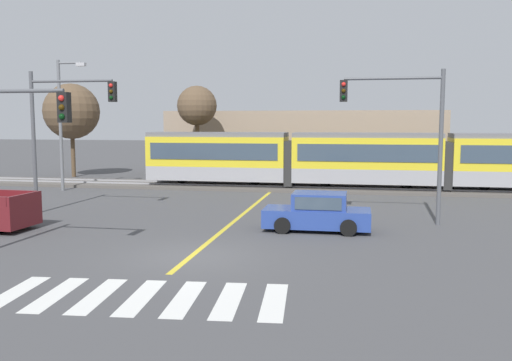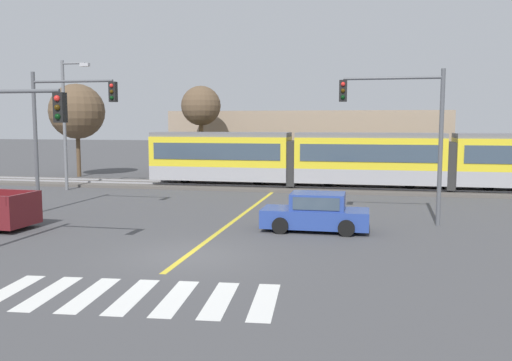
% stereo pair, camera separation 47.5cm
% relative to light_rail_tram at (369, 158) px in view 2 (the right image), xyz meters
% --- Properties ---
extents(ground_plane, '(200.00, 200.00, 0.00)m').
position_rel_light_rail_tram_xyz_m(ground_plane, '(-5.75, -17.94, -2.05)').
color(ground_plane, '#474749').
extents(track_bed, '(120.00, 4.00, 0.18)m').
position_rel_light_rail_tram_xyz_m(track_bed, '(-5.75, 0.01, -1.96)').
color(track_bed, '#56514C').
rests_on(track_bed, ground).
extents(rail_near, '(120.00, 0.08, 0.10)m').
position_rel_light_rail_tram_xyz_m(rail_near, '(-5.75, -0.71, -1.82)').
color(rail_near, '#939399').
rests_on(rail_near, track_bed).
extents(rail_far, '(120.00, 0.08, 0.10)m').
position_rel_light_rail_tram_xyz_m(rail_far, '(-5.75, 0.73, -1.82)').
color(rail_far, '#939399').
rests_on(rail_far, track_bed).
extents(light_rail_tram, '(28.00, 2.64, 3.43)m').
position_rel_light_rail_tram_xyz_m(light_rail_tram, '(0.00, 0.00, 0.00)').
color(light_rail_tram, '#9E9EA3').
rests_on(light_rail_tram, track_bed).
extents(crosswalk_stripe_0, '(0.79, 2.84, 0.01)m').
position_rel_light_rail_tram_xyz_m(crosswalk_stripe_0, '(-9.04, -22.33, -2.04)').
color(crosswalk_stripe_0, silver).
rests_on(crosswalk_stripe_0, ground).
extents(crosswalk_stripe_1, '(0.79, 2.84, 0.01)m').
position_rel_light_rail_tram_xyz_m(crosswalk_stripe_1, '(-7.94, -22.24, -2.04)').
color(crosswalk_stripe_1, silver).
rests_on(crosswalk_stripe_1, ground).
extents(crosswalk_stripe_2, '(0.79, 2.84, 0.01)m').
position_rel_light_rail_tram_xyz_m(crosswalk_stripe_2, '(-6.84, -22.15, -2.04)').
color(crosswalk_stripe_2, silver).
rests_on(crosswalk_stripe_2, ground).
extents(crosswalk_stripe_3, '(0.79, 2.84, 0.01)m').
position_rel_light_rail_tram_xyz_m(crosswalk_stripe_3, '(-5.75, -22.06, -2.04)').
color(crosswalk_stripe_3, silver).
rests_on(crosswalk_stripe_3, ground).
extents(crosswalk_stripe_4, '(0.79, 2.84, 0.01)m').
position_rel_light_rail_tram_xyz_m(crosswalk_stripe_4, '(-4.65, -21.97, -2.04)').
color(crosswalk_stripe_4, silver).
rests_on(crosswalk_stripe_4, ground).
extents(crosswalk_stripe_5, '(0.79, 2.84, 0.01)m').
position_rel_light_rail_tram_xyz_m(crosswalk_stripe_5, '(-3.55, -21.88, -2.04)').
color(crosswalk_stripe_5, silver).
rests_on(crosswalk_stripe_5, ground).
extents(crosswalk_stripe_6, '(0.79, 2.84, 0.01)m').
position_rel_light_rail_tram_xyz_m(crosswalk_stripe_6, '(-2.46, -21.79, -2.04)').
color(crosswalk_stripe_6, silver).
rests_on(crosswalk_stripe_6, ground).
extents(lane_centre_line, '(0.20, 18.07, 0.01)m').
position_rel_light_rail_tram_xyz_m(lane_centre_line, '(-5.75, -11.03, -2.04)').
color(lane_centre_line, gold).
rests_on(lane_centre_line, ground).
extents(sedan_crossing, '(4.20, 1.92, 1.52)m').
position_rel_light_rail_tram_xyz_m(sedan_crossing, '(-2.06, -13.04, -1.35)').
color(sedan_crossing, '#284293').
rests_on(sedan_crossing, ground).
extents(traffic_light_mid_left, '(4.25, 0.38, 6.61)m').
position_rel_light_rail_tram_xyz_m(traffic_light_mid_left, '(-14.02, -11.38, 2.32)').
color(traffic_light_mid_left, '#515459').
rests_on(traffic_light_mid_left, ground).
extents(traffic_light_mid_right, '(4.25, 0.38, 6.45)m').
position_rel_light_rail_tram_xyz_m(traffic_light_mid_right, '(1.45, -10.93, 2.27)').
color(traffic_light_mid_right, '#515459').
rests_on(traffic_light_mid_right, ground).
extents(street_lamp_west, '(1.90, 0.28, 8.06)m').
position_rel_light_rail_tram_xyz_m(street_lamp_west, '(-18.50, -3.40, 2.52)').
color(street_lamp_west, slate).
rests_on(street_lamp_west, ground).
extents(bare_tree_far_west, '(4.26, 4.26, 7.21)m').
position_rel_light_rail_tram_xyz_m(bare_tree_far_west, '(-22.26, 4.40, 3.02)').
color(bare_tree_far_west, brown).
rests_on(bare_tree_far_west, ground).
extents(bare_tree_west, '(2.87, 2.87, 6.87)m').
position_rel_light_rail_tram_xyz_m(bare_tree_west, '(-12.00, 3.70, 3.33)').
color(bare_tree_west, brown).
rests_on(bare_tree_west, ground).
extents(building_backdrop_far, '(21.53, 6.00, 5.12)m').
position_rel_light_rail_tram_xyz_m(building_backdrop_far, '(-4.79, 9.42, 0.51)').
color(building_backdrop_far, gray).
rests_on(building_backdrop_far, ground).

